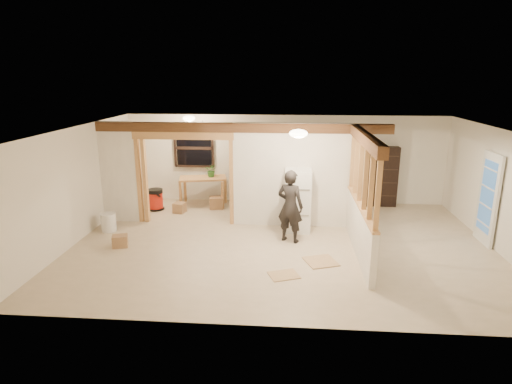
# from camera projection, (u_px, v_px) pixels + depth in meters

# --- Properties ---
(floor) EXTENTS (9.00, 6.50, 0.01)m
(floor) POSITION_uv_depth(u_px,v_px,m) (281.00, 243.00, 9.40)
(floor) COLOR #C8B195
(floor) RESTS_ON ground
(ceiling) EXTENTS (9.00, 6.50, 0.01)m
(ceiling) POSITION_uv_depth(u_px,v_px,m) (283.00, 129.00, 8.74)
(ceiling) COLOR white
(wall_back) EXTENTS (9.00, 0.01, 2.50)m
(wall_back) POSITION_uv_depth(u_px,v_px,m) (284.00, 159.00, 12.20)
(wall_back) COLOR silver
(wall_back) RESTS_ON floor
(wall_front) EXTENTS (9.00, 0.01, 2.50)m
(wall_front) POSITION_uv_depth(u_px,v_px,m) (278.00, 248.00, 5.95)
(wall_front) COLOR silver
(wall_front) RESTS_ON floor
(wall_left) EXTENTS (0.01, 6.50, 2.50)m
(wall_left) POSITION_uv_depth(u_px,v_px,m) (78.00, 184.00, 9.41)
(wall_left) COLOR silver
(wall_left) RESTS_ON floor
(wall_right) EXTENTS (0.01, 6.50, 2.50)m
(wall_right) POSITION_uv_depth(u_px,v_px,m) (503.00, 193.00, 8.73)
(wall_right) COLOR silver
(wall_right) RESTS_ON floor
(partition_left_stub) EXTENTS (0.90, 0.12, 2.50)m
(partition_left_stub) POSITION_uv_depth(u_px,v_px,m) (119.00, 173.00, 10.53)
(partition_left_stub) COLOR white
(partition_left_stub) RESTS_ON floor
(partition_center) EXTENTS (2.80, 0.12, 2.50)m
(partition_center) POSITION_uv_depth(u_px,v_px,m) (292.00, 176.00, 10.21)
(partition_center) COLOR white
(partition_center) RESTS_ON floor
(doorway_frame) EXTENTS (2.46, 0.14, 2.20)m
(doorway_frame) POSITION_uv_depth(u_px,v_px,m) (185.00, 180.00, 10.45)
(doorway_frame) COLOR tan
(doorway_frame) RESTS_ON floor
(header_beam_back) EXTENTS (7.00, 0.18, 0.22)m
(header_beam_back) POSITION_uv_depth(u_px,v_px,m) (241.00, 128.00, 10.00)
(header_beam_back) COLOR brown
(header_beam_back) RESTS_ON ceiling
(header_beam_right) EXTENTS (0.18, 3.30, 0.22)m
(header_beam_right) POSITION_uv_depth(u_px,v_px,m) (366.00, 139.00, 8.27)
(header_beam_right) COLOR brown
(header_beam_right) RESTS_ON ceiling
(pony_wall) EXTENTS (0.12, 3.20, 1.00)m
(pony_wall) POSITION_uv_depth(u_px,v_px,m) (359.00, 230.00, 8.76)
(pony_wall) COLOR white
(pony_wall) RESTS_ON floor
(stud_partition) EXTENTS (0.14, 3.20, 1.32)m
(stud_partition) POSITION_uv_depth(u_px,v_px,m) (363.00, 175.00, 8.46)
(stud_partition) COLOR tan
(stud_partition) RESTS_ON pony_wall
(window_back) EXTENTS (1.12, 0.10, 1.10)m
(window_back) POSITION_uv_depth(u_px,v_px,m) (194.00, 148.00, 12.24)
(window_back) COLOR black
(window_back) RESTS_ON wall_back
(french_door) EXTENTS (0.12, 0.86, 2.00)m
(french_door) POSITION_uv_depth(u_px,v_px,m) (488.00, 199.00, 9.19)
(french_door) COLOR white
(french_door) RESTS_ON floor
(ceiling_dome_main) EXTENTS (0.36, 0.36, 0.16)m
(ceiling_dome_main) POSITION_uv_depth(u_px,v_px,m) (298.00, 134.00, 8.24)
(ceiling_dome_main) COLOR #FFEABF
(ceiling_dome_main) RESTS_ON ceiling
(ceiling_dome_util) EXTENTS (0.32, 0.32, 0.14)m
(ceiling_dome_util) POSITION_uv_depth(u_px,v_px,m) (189.00, 118.00, 11.15)
(ceiling_dome_util) COLOR #FFEABF
(ceiling_dome_util) RESTS_ON ceiling
(hanging_bulb) EXTENTS (0.07, 0.07, 0.07)m
(hanging_bulb) POSITION_uv_depth(u_px,v_px,m) (203.00, 134.00, 10.51)
(hanging_bulb) COLOR #FFD88C
(hanging_bulb) RESTS_ON ceiling
(refrigerator) EXTENTS (0.60, 0.59, 1.47)m
(refrigerator) POSITION_uv_depth(u_px,v_px,m) (298.00, 201.00, 9.99)
(refrigerator) COLOR silver
(refrigerator) RESTS_ON floor
(woman) EXTENTS (0.70, 0.60, 1.62)m
(woman) POSITION_uv_depth(u_px,v_px,m) (290.00, 206.00, 9.31)
(woman) COLOR #2D2727
(woman) RESTS_ON floor
(work_table) EXTENTS (1.39, 0.90, 0.81)m
(work_table) POSITION_uv_depth(u_px,v_px,m) (203.00, 191.00, 12.06)
(work_table) COLOR tan
(work_table) RESTS_ON floor
(potted_plant) EXTENTS (0.36, 0.32, 0.37)m
(potted_plant) POSITION_uv_depth(u_px,v_px,m) (212.00, 170.00, 11.95)
(potted_plant) COLOR #255E2A
(potted_plant) RESTS_ON work_table
(shop_vac) EXTENTS (0.58, 0.58, 0.59)m
(shop_vac) POSITION_uv_depth(u_px,v_px,m) (156.00, 199.00, 11.66)
(shop_vac) COLOR red
(shop_vac) RESTS_ON floor
(bookshelf) EXTENTS (0.84, 0.28, 1.68)m
(bookshelf) POSITION_uv_depth(u_px,v_px,m) (382.00, 177.00, 11.90)
(bookshelf) COLOR black
(bookshelf) RESTS_ON floor
(bucket) EXTENTS (0.40, 0.40, 0.44)m
(bucket) POSITION_uv_depth(u_px,v_px,m) (109.00, 222.00, 10.08)
(bucket) COLOR silver
(bucket) RESTS_ON floor
(box_util_a) EXTENTS (0.42, 0.38, 0.32)m
(box_util_a) POSITION_uv_depth(u_px,v_px,m) (216.00, 203.00, 11.82)
(box_util_a) COLOR #9F754D
(box_util_a) RESTS_ON floor
(box_util_b) EXTENTS (0.35, 0.35, 0.27)m
(box_util_b) POSITION_uv_depth(u_px,v_px,m) (180.00, 208.00, 11.46)
(box_util_b) COLOR #9F754D
(box_util_b) RESTS_ON floor
(box_front) EXTENTS (0.38, 0.34, 0.26)m
(box_front) POSITION_uv_depth(u_px,v_px,m) (120.00, 241.00, 9.17)
(box_front) COLOR #9F754D
(box_front) RESTS_ON floor
(floor_panel_near) EXTENTS (0.74, 0.74, 0.02)m
(floor_panel_near) POSITION_uv_depth(u_px,v_px,m) (321.00, 261.00, 8.45)
(floor_panel_near) COLOR tan
(floor_panel_near) RESTS_ON floor
(floor_panel_far) EXTENTS (0.64, 0.58, 0.02)m
(floor_panel_far) POSITION_uv_depth(u_px,v_px,m) (284.00, 275.00, 7.87)
(floor_panel_far) COLOR tan
(floor_panel_far) RESTS_ON floor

